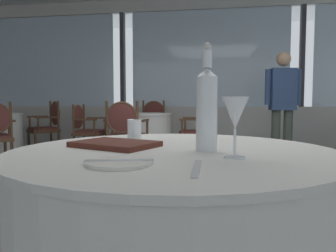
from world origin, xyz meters
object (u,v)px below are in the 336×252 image
(water_tumbler, at_px, (134,129))
(wine_glass, at_px, (235,114))
(water_bottle, at_px, (207,107))
(menu_book, at_px, (115,144))
(dining_chair_0_1, at_px, (125,131))
(diner_person_1, at_px, (283,101))
(dining_chair_0_2, at_px, (200,125))
(dining_chair_2_0, at_px, (48,123))
(side_plate, at_px, (119,163))
(dining_chair_0_3, at_px, (152,122))
(dining_chair_0_0, at_px, (86,127))

(water_tumbler, bearing_deg, wine_glass, -48.32)
(water_bottle, relative_size, menu_book, 1.25)
(wine_glass, distance_m, dining_chair_0_1, 3.34)
(wine_glass, distance_m, diner_person_1, 4.09)
(dining_chair_0_2, bearing_deg, dining_chair_2_0, -7.19)
(side_plate, xyz_separation_m, diner_person_1, (1.20, 4.14, 0.19))
(side_plate, height_order, menu_book, menu_book)
(water_tumbler, height_order, dining_chair_0_3, dining_chair_0_3)
(dining_chair_0_0, bearing_deg, dining_chair_0_2, 0.00)
(menu_book, bearing_deg, water_tumbler, 113.69)
(wine_glass, relative_size, dining_chair_0_2, 0.19)
(side_plate, height_order, water_bottle, water_bottle)
(dining_chair_0_1, bearing_deg, side_plate, -164.05)
(dining_chair_0_0, relative_size, dining_chair_2_0, 0.93)
(side_plate, xyz_separation_m, dining_chair_0_1, (-0.95, 3.23, -0.20))
(water_bottle, height_order, water_tumbler, water_bottle)
(dining_chair_0_3, bearing_deg, dining_chair_2_0, -71.57)
(dining_chair_0_1, relative_size, diner_person_1, 0.57)
(dining_chair_0_3, xyz_separation_m, diner_person_1, (2.17, -0.96, 0.38))
(dining_chair_0_2, bearing_deg, water_bottle, 93.05)
(menu_book, height_order, dining_chair_0_1, dining_chair_0_1)
(water_bottle, height_order, dining_chair_0_1, water_bottle)
(dining_chair_0_0, bearing_deg, water_tumbler, -63.82)
(menu_book, bearing_deg, dining_chair_0_1, 128.22)
(side_plate, relative_size, dining_chair_0_1, 0.19)
(water_tumbler, relative_size, dining_chair_0_1, 0.09)
(dining_chair_0_2, distance_m, diner_person_1, 1.28)
(dining_chair_0_3, bearing_deg, menu_book, 9.58)
(dining_chair_0_2, bearing_deg, dining_chair_0_1, 44.75)
(side_plate, bearing_deg, water_bottle, 52.14)
(dining_chair_0_1, relative_size, dining_chair_2_0, 0.99)
(side_plate, relative_size, dining_chair_2_0, 0.19)
(wine_glass, bearing_deg, diner_person_1, 77.43)
(water_tumbler, height_order, diner_person_1, diner_person_1)
(side_plate, xyz_separation_m, water_tumbler, (-0.13, 0.65, 0.04))
(menu_book, xyz_separation_m, dining_chair_0_3, (-0.85, 4.76, -0.20))
(water_bottle, xyz_separation_m, dining_chair_0_1, (-1.17, 2.94, -0.35))
(dining_chair_0_0, height_order, dining_chair_0_3, dining_chair_0_3)
(wine_glass, xyz_separation_m, water_tumbler, (-0.44, 0.50, -0.09))
(wine_glass, xyz_separation_m, dining_chair_0_1, (-1.26, 3.08, -0.33))
(water_bottle, distance_m, dining_chair_0_2, 3.91)
(wine_glass, height_order, dining_chair_0_3, dining_chair_0_3)
(menu_book, distance_m, dining_chair_0_3, 4.84)
(water_tumbler, height_order, dining_chair_2_0, dining_chair_2_0)
(water_bottle, height_order, dining_chair_2_0, water_bottle)
(dining_chair_0_1, bearing_deg, water_tumbler, -162.82)
(water_tumbler, xyz_separation_m, dining_chair_2_0, (-2.61, 3.84, -0.24))
(water_bottle, bearing_deg, dining_chair_0_0, 118.66)
(side_plate, bearing_deg, menu_book, 110.02)
(dining_chair_0_2, distance_m, dining_chair_0_3, 1.33)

